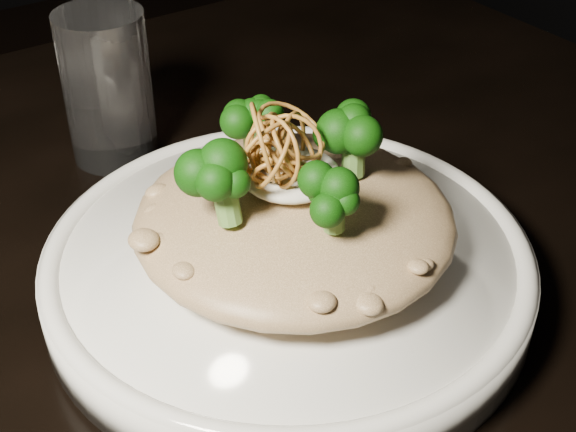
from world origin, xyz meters
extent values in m
cube|color=black|center=(0.00, 0.00, 0.73)|extent=(1.10, 0.80, 0.04)
cylinder|color=black|center=(0.48, 0.33, 0.35)|extent=(0.05, 0.05, 0.71)
cylinder|color=silver|center=(0.10, -0.05, 0.77)|extent=(0.30, 0.30, 0.03)
ellipsoid|color=brown|center=(0.10, -0.05, 0.80)|extent=(0.19, 0.19, 0.04)
ellipsoid|color=white|center=(0.10, -0.04, 0.83)|extent=(0.06, 0.06, 0.02)
cylinder|color=silver|center=(0.08, 0.16, 0.81)|extent=(0.09, 0.09, 0.12)
camera|label=1|loc=(-0.12, -0.36, 1.08)|focal=50.00mm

